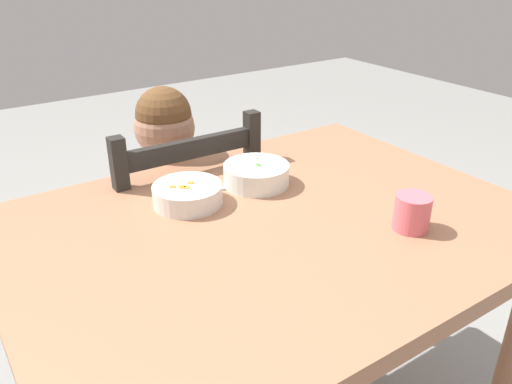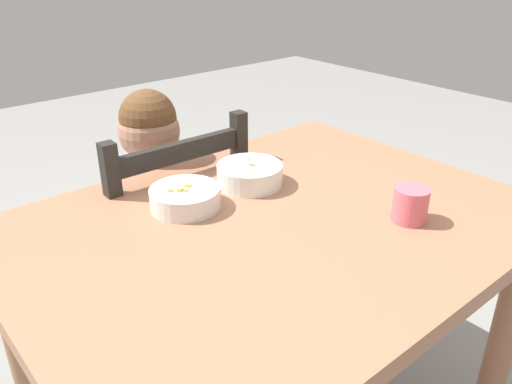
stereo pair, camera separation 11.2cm
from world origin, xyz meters
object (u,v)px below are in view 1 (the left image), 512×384
(child_figure, at_px, (174,197))
(drinking_cup, at_px, (412,212))
(bowl_of_peas, at_px, (256,174))
(bowl_of_carrots, at_px, (188,194))
(dining_chair, at_px, (177,250))
(spoon, at_px, (202,193))
(dining_table, at_px, (273,266))

(child_figure, distance_m, drinking_cup, 0.72)
(bowl_of_peas, relative_size, bowl_of_carrots, 1.02)
(dining_chair, xyz_separation_m, child_figure, (0.00, -0.01, 0.19))
(child_figure, xyz_separation_m, bowl_of_carrots, (-0.10, -0.29, 0.15))
(child_figure, bearing_deg, spoon, -99.64)
(dining_table, xyz_separation_m, dining_chair, (-0.02, 0.48, -0.20))
(bowl_of_peas, relative_size, spoon, 1.19)
(spoon, bearing_deg, dining_chair, 80.81)
(drinking_cup, bearing_deg, dining_chair, 109.96)
(dining_chair, xyz_separation_m, drinking_cup, (0.24, -0.67, 0.36))
(dining_chair, bearing_deg, bowl_of_peas, -72.14)
(spoon, height_order, drinking_cup, drinking_cup)
(child_figure, height_order, bowl_of_peas, child_figure)
(dining_table, xyz_separation_m, child_figure, (-0.02, 0.47, -0.01))
(dining_chair, distance_m, bowl_of_peas, 0.47)
(drinking_cup, bearing_deg, bowl_of_carrots, 132.58)
(dining_table, height_order, child_figure, child_figure)
(bowl_of_peas, bearing_deg, child_figure, 108.07)
(child_figure, height_order, bowl_of_carrots, child_figure)
(drinking_cup, bearing_deg, dining_table, 138.72)
(bowl_of_carrots, bearing_deg, dining_table, -55.82)
(dining_chair, distance_m, child_figure, 0.19)
(bowl_of_carrots, distance_m, spoon, 0.06)
(dining_chair, distance_m, spoon, 0.43)
(child_figure, xyz_separation_m, bowl_of_peas, (0.10, -0.29, 0.16))
(dining_table, relative_size, drinking_cup, 14.78)
(dining_table, distance_m, drinking_cup, 0.33)
(child_figure, bearing_deg, bowl_of_carrots, -108.07)
(child_figure, relative_size, bowl_of_carrots, 5.90)
(bowl_of_peas, height_order, drinking_cup, drinking_cup)
(dining_chair, relative_size, child_figure, 0.94)
(dining_table, relative_size, child_figure, 1.19)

